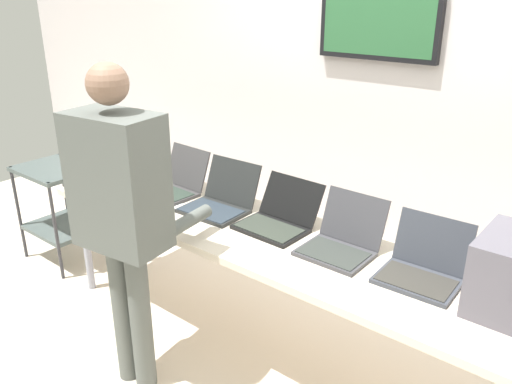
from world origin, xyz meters
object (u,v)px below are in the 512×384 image
Objects in this scene: laptop_station_3 at (278,217)px; laptop_station_5 at (423,266)px; workbench at (271,243)px; laptop_station_0 at (131,172)px; storage_cart at (59,199)px; laptop_station_4 at (342,240)px; laptop_station_2 at (220,199)px; person at (122,205)px; laptop_station_1 at (175,184)px.

laptop_station_5 reaches higher than laptop_station_3.
workbench is 0.81m from laptop_station_5.
laptop_station_0 reaches higher than storage_cart.
laptop_station_4 is (0.38, 0.08, 0.11)m from workbench.
laptop_station_5 reaches higher than laptop_station_0.
laptop_station_2 reaches higher than laptop_station_0.
person is (0.85, -0.69, 0.21)m from laptop_station_0.
laptop_station_2 is 0.82m from laptop_station_4.
laptop_station_0 is 1.64m from laptop_station_4.
laptop_station_1 is (-0.85, 0.09, 0.11)m from workbench.
laptop_station_0 is 0.50× the size of storage_cart.
laptop_station_3 is 0.83m from laptop_station_5.
laptop_station_5 is at bearing 0.55° from laptop_station_0.
person is at bearing -149.49° from laptop_station_5.
person reaches higher than laptop_station_3.
person reaches higher than laptop_station_1.
laptop_station_5 is at bearing -0.09° from laptop_station_1.
laptop_station_0 is at bearing -179.56° from laptop_station_4.
laptop_station_1 is at bearing 3.05° from laptop_station_0.
workbench is 0.46m from laptop_station_2.
laptop_station_1 is 1.64m from laptop_station_5.
workbench is at bearing -173.45° from laptop_station_5.
laptop_station_3 is at bearing 178.73° from laptop_station_5.
laptop_station_1 is 1.23m from laptop_station_4.
person reaches higher than laptop_station_2.
workbench is 1.95m from storage_cart.
storage_cart is (-1.08, -0.20, -0.32)m from laptop_station_1.
workbench is 4.01× the size of storage_cart.
storage_cart is (-1.93, -0.11, -0.21)m from workbench.
laptop_station_3 is 1.07× the size of laptop_station_5.
workbench is 0.81m from person.
storage_cart is at bearing -172.53° from laptop_station_2.
workbench is at bearing -10.90° from laptop_station_2.
laptop_station_0 is 0.99× the size of laptop_station_3.
laptop_station_1 reaches higher than storage_cart.
laptop_station_2 is at bearing 0.97° from laptop_station_0.
laptop_station_0 is 0.42m from laptop_station_1.
laptop_station_2 reaches higher than workbench.
laptop_station_1 reaches higher than laptop_station_0.
person is at bearing -117.60° from laptop_station_3.
storage_cart is (-2.72, -0.20, -0.32)m from laptop_station_5.
laptop_station_2 is 1.07× the size of laptop_station_5.
person is 2.26× the size of storage_cart.
person is (0.03, -0.71, 0.21)m from laptop_station_2.
workbench is 0.16m from laptop_station_3.
laptop_station_4 is at bearing 12.50° from workbench.
laptop_station_3 is at bearing 6.58° from storage_cart.
laptop_station_3 is 0.41m from laptop_station_4.
laptop_station_2 is 0.74m from person.
laptop_station_4 reaches higher than laptop_station_0.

